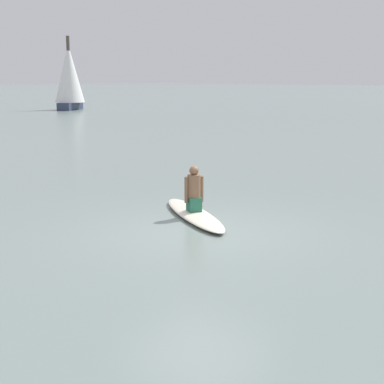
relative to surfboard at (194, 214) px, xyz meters
name	(u,v)px	position (x,y,z in m)	size (l,w,h in m)	color
ground_plane	(200,232)	(0.81, 0.83, -0.07)	(400.00, 400.00, 0.00)	slate
surfboard	(194,214)	(0.00, 0.00, 0.00)	(3.22, 0.62, 0.13)	silver
person_paddler	(194,191)	(0.00, 0.00, 0.49)	(0.38, 0.39, 0.93)	#26664C
sailboat_far_right	(69,76)	(-24.25, -34.78, 2.87)	(3.69, 3.52, 6.31)	#2D3851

